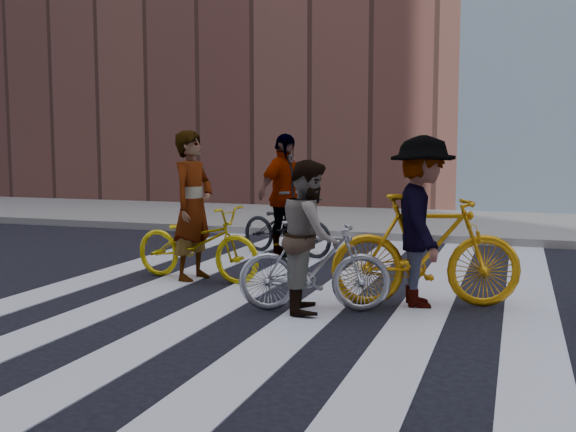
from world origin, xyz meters
The scene contains 11 objects.
ground centered at (0.00, 0.00, 0.00)m, with size 100.00×100.00×0.00m, color black.
sidewalk_far centered at (0.00, 7.50, 0.07)m, with size 100.00×5.00×0.15m, color gray.
zebra_crosswalk centered at (0.00, 0.00, 0.01)m, with size 8.25×10.00×0.01m.
bike_yellow_left centered at (-2.51, 0.57, 0.50)m, with size 0.66×1.89×0.99m, color gold.
bike_silver_mid centered at (-0.56, -0.56, 0.49)m, with size 0.46×1.63×0.98m, color #A1A4AB.
bike_yellow_right centered at (0.54, 0.05, 0.62)m, with size 0.59×2.08×1.25m, color orange.
bike_dark_rear centered at (-2.07, 2.91, 0.47)m, with size 0.62×1.78×0.93m, color black.
rider_left centered at (-2.56, 0.57, 0.98)m, with size 0.72×0.47×1.97m, color slate.
rider_mid centered at (-0.61, -0.56, 0.81)m, with size 0.79×0.62×1.62m, color slate.
rider_right centered at (0.49, 0.05, 0.94)m, with size 1.22×0.70×1.88m, color slate.
rider_rear centered at (-2.12, 2.91, 0.98)m, with size 1.15×0.48×1.97m, color slate.
Camera 1 is at (1.47, -7.35, 1.77)m, focal length 42.00 mm.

